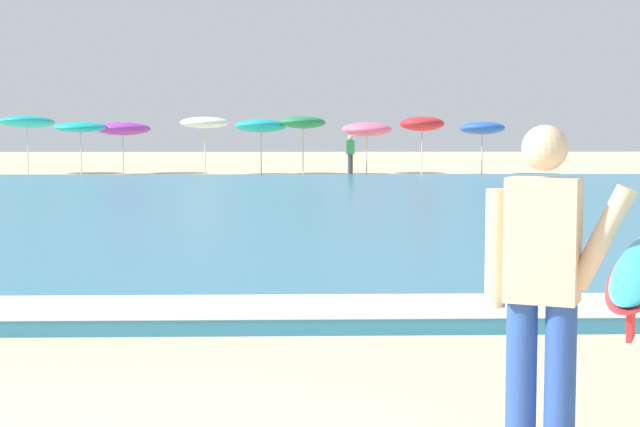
# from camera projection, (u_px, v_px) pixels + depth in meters

# --- Properties ---
(sea) EXTENTS (120.00, 28.00, 0.14)m
(sea) POSITION_uv_depth(u_px,v_px,m) (241.00, 204.00, 22.01)
(sea) COLOR teal
(sea) RESTS_ON ground
(surf_foam) EXTENTS (120.00, 1.21, 0.01)m
(surf_foam) POSITION_uv_depth(u_px,v_px,m) (160.00, 307.00, 8.66)
(surf_foam) COLOR white
(surf_foam) RESTS_ON sea
(surfer_with_board) EXTENTS (1.42, 2.58, 1.73)m
(surfer_with_board) POSITION_uv_depth(u_px,v_px,m) (595.00, 274.00, 4.58)
(surfer_with_board) COLOR #284CA3
(surfer_with_board) RESTS_ON ground
(beach_umbrella_0) EXTENTS (2.21, 2.24, 2.41)m
(beach_umbrella_0) POSITION_uv_depth(u_px,v_px,m) (27.00, 122.00, 39.47)
(beach_umbrella_0) COLOR beige
(beach_umbrella_0) RESTS_ON ground
(beach_umbrella_1) EXTENTS (2.03, 2.04, 2.14)m
(beach_umbrella_1) POSITION_uv_depth(u_px,v_px,m) (80.00, 127.00, 38.19)
(beach_umbrella_1) COLOR beige
(beach_umbrella_1) RESTS_ON ground
(beach_umbrella_2) EXTENTS (2.26, 2.27, 2.11)m
(beach_umbrella_2) POSITION_uv_depth(u_px,v_px,m) (123.00, 129.00, 39.70)
(beach_umbrella_2) COLOR beige
(beach_umbrella_2) RESTS_ON ground
(beach_umbrella_3) EXTENTS (1.95, 1.96, 2.31)m
(beach_umbrella_3) POSITION_uv_depth(u_px,v_px,m) (205.00, 123.00, 38.55)
(beach_umbrella_3) COLOR beige
(beach_umbrella_3) RESTS_ON ground
(beach_umbrella_4) EXTENTS (2.10, 2.13, 2.26)m
(beach_umbrella_4) POSITION_uv_depth(u_px,v_px,m) (261.00, 126.00, 39.17)
(beach_umbrella_4) COLOR beige
(beach_umbrella_4) RESTS_ON ground
(beach_umbrella_5) EXTENTS (1.80, 1.83, 2.36)m
(beach_umbrella_5) POSITION_uv_depth(u_px,v_px,m) (303.00, 123.00, 38.76)
(beach_umbrella_5) COLOR beige
(beach_umbrella_5) RESTS_ON ground
(beach_umbrella_6) EXTENTS (2.05, 2.06, 2.13)m
(beach_umbrella_6) POSITION_uv_depth(u_px,v_px,m) (367.00, 129.00, 39.84)
(beach_umbrella_6) COLOR beige
(beach_umbrella_6) RESTS_ON ground
(beach_umbrella_7) EXTENTS (1.75, 1.77, 2.33)m
(beach_umbrella_7) POSITION_uv_depth(u_px,v_px,m) (422.00, 124.00, 38.13)
(beach_umbrella_7) COLOR beige
(beach_umbrella_7) RESTS_ON ground
(beach_umbrella_8) EXTENTS (1.82, 1.84, 2.14)m
(beach_umbrella_8) POSITION_uv_depth(u_px,v_px,m) (482.00, 128.00, 39.06)
(beach_umbrella_8) COLOR beige
(beach_umbrella_8) RESTS_ON ground
(beachgoer_near_row_left) EXTENTS (0.32, 0.20, 1.58)m
(beachgoer_near_row_left) POSITION_uv_depth(u_px,v_px,m) (350.00, 154.00, 37.63)
(beachgoer_near_row_left) COLOR #383842
(beachgoer_near_row_left) RESTS_ON ground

